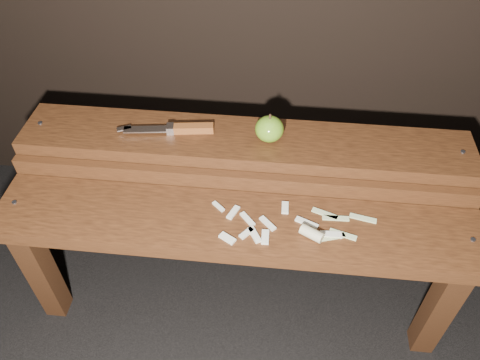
# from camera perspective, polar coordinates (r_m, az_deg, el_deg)

# --- Properties ---
(ground) EXTENTS (60.00, 60.00, 0.00)m
(ground) POSITION_cam_1_polar(r_m,az_deg,el_deg) (1.51, -0.25, -13.79)
(ground) COLOR black
(bench_front_tier) EXTENTS (1.20, 0.20, 0.42)m
(bench_front_tier) POSITION_cam_1_polar(r_m,az_deg,el_deg) (1.18, -0.62, -7.45)
(bench_front_tier) COLOR #321A0C
(bench_front_tier) RESTS_ON ground
(bench_rear_tier) EXTENTS (1.20, 0.21, 0.50)m
(bench_rear_tier) POSITION_cam_1_polar(r_m,az_deg,el_deg) (1.29, 0.49, 2.17)
(bench_rear_tier) COLOR #321A0C
(bench_rear_tier) RESTS_ON ground
(apple) EXTENTS (0.07, 0.07, 0.08)m
(apple) POSITION_cam_1_polar(r_m,az_deg,el_deg) (1.21, 3.60, 6.23)
(apple) COLOR #62911D
(apple) RESTS_ON bench_rear_tier
(knife) EXTENTS (0.26, 0.06, 0.02)m
(knife) POSITION_cam_1_polar(r_m,az_deg,el_deg) (1.26, -7.18, 6.23)
(knife) COLOR brown
(knife) RESTS_ON bench_rear_tier
(apple_scraps) EXTENTS (0.41, 0.15, 0.03)m
(apple_scraps) POSITION_cam_1_polar(r_m,az_deg,el_deg) (1.12, 6.94, -5.85)
(apple_scraps) COLOR beige
(apple_scraps) RESTS_ON bench_front_tier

